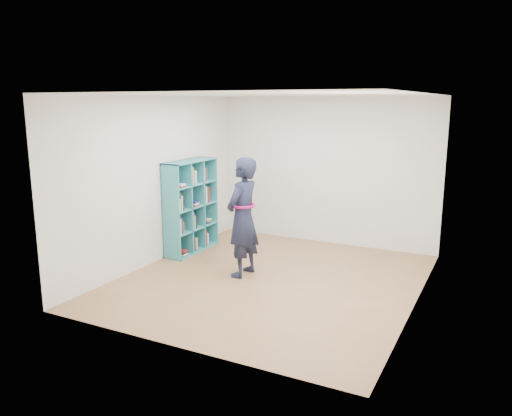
% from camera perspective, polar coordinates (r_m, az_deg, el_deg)
% --- Properties ---
extents(floor, '(4.50, 4.50, 0.00)m').
position_cam_1_polar(floor, '(7.23, 1.69, -8.22)').
color(floor, brown).
rests_on(floor, ground).
extents(ceiling, '(4.50, 4.50, 0.00)m').
position_cam_1_polar(ceiling, '(6.78, 1.83, 12.85)').
color(ceiling, white).
rests_on(ceiling, wall_back).
extents(wall_left, '(0.02, 4.50, 2.60)m').
position_cam_1_polar(wall_left, '(7.93, -11.44, 3.08)').
color(wall_left, silver).
rests_on(wall_left, floor).
extents(wall_right, '(0.02, 4.50, 2.60)m').
position_cam_1_polar(wall_right, '(6.32, 18.40, 0.44)').
color(wall_right, silver).
rests_on(wall_right, floor).
extents(wall_back, '(4.00, 0.02, 2.60)m').
position_cam_1_polar(wall_back, '(8.95, 7.92, 4.20)').
color(wall_back, silver).
rests_on(wall_back, floor).
extents(wall_front, '(4.00, 0.02, 2.60)m').
position_cam_1_polar(wall_front, '(4.99, -9.34, -2.08)').
color(wall_front, silver).
rests_on(wall_front, floor).
extents(bookshelf, '(0.34, 1.17, 1.56)m').
position_cam_1_polar(bookshelf, '(8.49, -7.59, 0.10)').
color(bookshelf, teal).
rests_on(bookshelf, floor).
extents(person, '(0.45, 0.66, 1.74)m').
position_cam_1_polar(person, '(7.19, -1.52, -1.06)').
color(person, black).
rests_on(person, floor).
extents(smartphone, '(0.02, 0.10, 0.13)m').
position_cam_1_polar(smartphone, '(7.32, -2.08, 0.08)').
color(smartphone, silver).
rests_on(smartphone, person).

